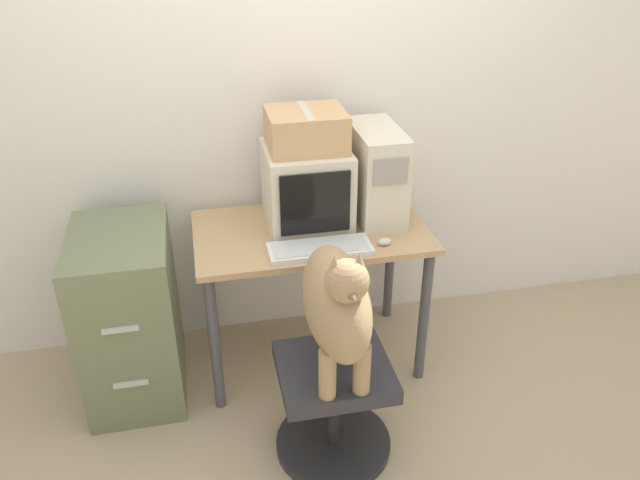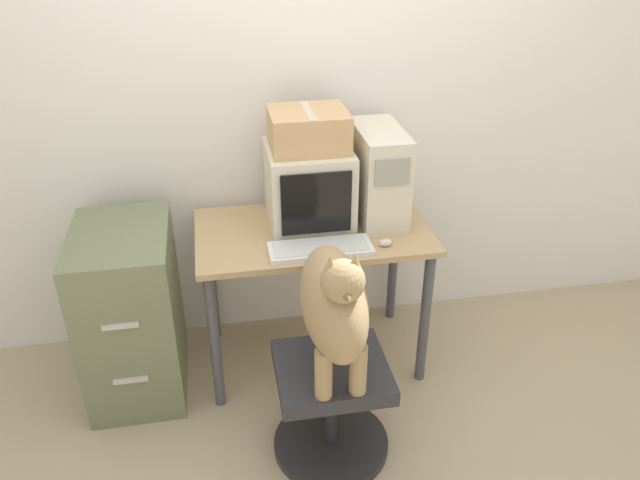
{
  "view_description": "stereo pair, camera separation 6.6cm",
  "coord_description": "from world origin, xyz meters",
  "px_view_note": "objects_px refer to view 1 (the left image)",
  "views": [
    {
      "loc": [
        -0.5,
        -2.23,
        2.16
      ],
      "look_at": [
        -0.01,
        0.04,
        0.86
      ],
      "focal_mm": 35.0,
      "sensor_mm": 36.0,
      "label": 1
    },
    {
      "loc": [
        -0.43,
        -2.25,
        2.16
      ],
      "look_at": [
        -0.01,
        0.04,
        0.86
      ],
      "focal_mm": 35.0,
      "sensor_mm": 36.0,
      "label": 2
    }
  ],
  "objects_px": {
    "dog": "(337,303)",
    "filing_cabinet": "(130,316)",
    "cardboard_box": "(306,130)",
    "keyboard": "(319,249)",
    "pc_tower": "(376,173)",
    "crt_monitor": "(307,186)",
    "office_chair": "(334,404)"
  },
  "relations": [
    {
      "from": "dog",
      "to": "filing_cabinet",
      "type": "xyz_separation_m",
      "value": [
        -0.85,
        0.62,
        -0.37
      ]
    },
    {
      "from": "cardboard_box",
      "to": "dog",
      "type": "bearing_deg",
      "value": -92.35
    },
    {
      "from": "keyboard",
      "to": "cardboard_box",
      "type": "relative_size",
      "value": 1.32
    },
    {
      "from": "pc_tower",
      "to": "filing_cabinet",
      "type": "relative_size",
      "value": 0.53
    },
    {
      "from": "cardboard_box",
      "to": "pc_tower",
      "type": "bearing_deg",
      "value": -1.51
    },
    {
      "from": "dog",
      "to": "crt_monitor",
      "type": "bearing_deg",
      "value": 87.63
    },
    {
      "from": "dog",
      "to": "keyboard",
      "type": "bearing_deg",
      "value": 86.83
    },
    {
      "from": "keyboard",
      "to": "cardboard_box",
      "type": "xyz_separation_m",
      "value": [
        0.01,
        0.3,
        0.45
      ]
    },
    {
      "from": "crt_monitor",
      "to": "pc_tower",
      "type": "distance_m",
      "value": 0.34
    },
    {
      "from": "office_chair",
      "to": "dog",
      "type": "distance_m",
      "value": 0.54
    },
    {
      "from": "keyboard",
      "to": "pc_tower",
      "type": "bearing_deg",
      "value": 40.87
    },
    {
      "from": "crt_monitor",
      "to": "keyboard",
      "type": "bearing_deg",
      "value": -91.15
    },
    {
      "from": "crt_monitor",
      "to": "dog",
      "type": "relative_size",
      "value": 0.65
    },
    {
      "from": "pc_tower",
      "to": "dog",
      "type": "relative_size",
      "value": 0.72
    },
    {
      "from": "dog",
      "to": "pc_tower",
      "type": "bearing_deg",
      "value": 63.92
    },
    {
      "from": "crt_monitor",
      "to": "office_chair",
      "type": "xyz_separation_m",
      "value": [
        -0.03,
        -0.72,
        -0.7
      ]
    },
    {
      "from": "cardboard_box",
      "to": "filing_cabinet",
      "type": "bearing_deg",
      "value": -171.19
    },
    {
      "from": "crt_monitor",
      "to": "pc_tower",
      "type": "relative_size",
      "value": 0.91
    },
    {
      "from": "cardboard_box",
      "to": "keyboard",
      "type": "bearing_deg",
      "value": -91.14
    },
    {
      "from": "keyboard",
      "to": "office_chair",
      "type": "xyz_separation_m",
      "value": [
        -0.02,
        -0.42,
        -0.52
      ]
    },
    {
      "from": "keyboard",
      "to": "filing_cabinet",
      "type": "bearing_deg",
      "value": 169.23
    },
    {
      "from": "dog",
      "to": "cardboard_box",
      "type": "bearing_deg",
      "value": 87.65
    },
    {
      "from": "filing_cabinet",
      "to": "cardboard_box",
      "type": "xyz_separation_m",
      "value": [
        0.88,
        0.14,
        0.8
      ]
    },
    {
      "from": "crt_monitor",
      "to": "keyboard",
      "type": "xyz_separation_m",
      "value": [
        -0.01,
        -0.3,
        -0.17
      ]
    },
    {
      "from": "keyboard",
      "to": "filing_cabinet",
      "type": "height_order",
      "value": "filing_cabinet"
    },
    {
      "from": "office_chair",
      "to": "cardboard_box",
      "type": "height_order",
      "value": "cardboard_box"
    },
    {
      "from": "keyboard",
      "to": "crt_monitor",
      "type": "bearing_deg",
      "value": 88.85
    },
    {
      "from": "pc_tower",
      "to": "keyboard",
      "type": "relative_size",
      "value": 0.97
    },
    {
      "from": "keyboard",
      "to": "office_chair",
      "type": "distance_m",
      "value": 0.67
    },
    {
      "from": "crt_monitor",
      "to": "keyboard",
      "type": "relative_size",
      "value": 0.88
    },
    {
      "from": "filing_cabinet",
      "to": "cardboard_box",
      "type": "bearing_deg",
      "value": 8.81
    },
    {
      "from": "filing_cabinet",
      "to": "cardboard_box",
      "type": "relative_size",
      "value": 2.43
    }
  ]
}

